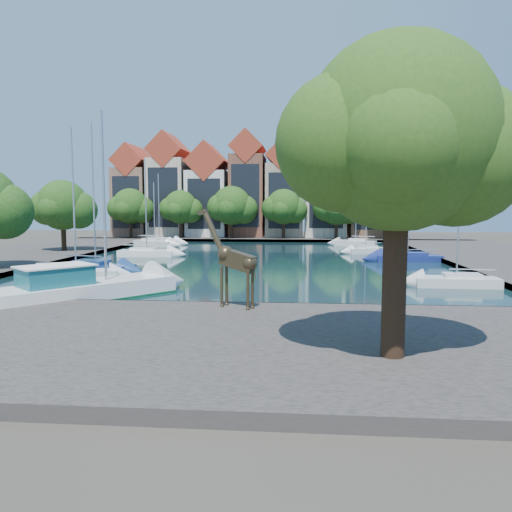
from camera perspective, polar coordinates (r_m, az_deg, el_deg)
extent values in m
plane|color=#38332B|center=(26.79, -4.46, -6.24)|extent=(160.00, 160.00, 0.00)
cube|color=black|center=(50.34, -0.04, -0.48)|extent=(38.00, 50.00, 0.08)
cube|color=#47413D|center=(20.06, -7.76, -9.70)|extent=(50.00, 14.00, 0.50)
cube|color=#47413D|center=(82.13, 1.88, 2.13)|extent=(60.00, 16.00, 0.50)
cube|color=#47413D|center=(58.06, -25.44, 0.00)|extent=(14.00, 52.00, 0.50)
cylinder|color=#332114|center=(17.31, 15.54, -2.20)|extent=(0.80, 0.80, 5.50)
sphere|color=#284E16|center=(17.30, 15.97, 13.30)|extent=(6.40, 6.40, 6.40)
sphere|color=#284E16|center=(17.97, 21.85, 10.76)|extent=(4.80, 4.80, 4.80)
sphere|color=#284E16|center=(16.63, 10.10, 12.63)|extent=(4.48, 4.48, 4.48)
cube|color=brown|center=(86.27, -13.63, 5.97)|extent=(5.39, 9.00, 11.00)
cube|color=#9F361F|center=(86.56, -13.74, 10.42)|extent=(5.44, 9.18, 5.44)
cube|color=black|center=(82.04, -14.63, 5.96)|extent=(4.40, 0.05, 8.25)
cube|color=beige|center=(84.57, -9.76, 6.56)|extent=(5.88, 9.00, 12.50)
cube|color=#9F361F|center=(85.01, -9.85, 11.67)|extent=(5.94, 9.18, 5.94)
cube|color=black|center=(80.25, -10.57, 6.59)|extent=(4.80, 0.05, 9.38)
cube|color=white|center=(83.17, -5.39, 5.95)|extent=(6.37, 9.00, 10.50)
cube|color=#9F361F|center=(83.45, -5.44, 10.54)|extent=(6.43, 9.18, 6.43)
cube|color=black|center=(78.76, -5.97, 5.95)|extent=(5.20, 0.05, 7.88)
cube|color=brown|center=(82.27, -0.91, 6.84)|extent=(5.39, 9.00, 13.00)
cube|color=#9F361F|center=(82.76, -0.92, 12.19)|extent=(5.44, 9.18, 5.44)
cube|color=black|center=(77.82, -1.24, 6.90)|extent=(4.40, 0.05, 9.75)
cube|color=tan|center=(81.88, 3.30, 6.31)|extent=(5.88, 9.00, 11.50)
cube|color=#9F361F|center=(82.24, 3.33, 11.25)|extent=(5.94, 9.18, 5.94)
cube|color=black|center=(77.40, 3.21, 6.34)|extent=(4.80, 0.05, 8.62)
cube|color=beige|center=(81.96, 7.88, 6.44)|extent=(6.37, 9.00, 12.00)
cube|color=#9F361F|center=(82.37, 7.95, 11.62)|extent=(6.43, 9.18, 6.43)
cube|color=black|center=(77.48, 8.05, 6.48)|extent=(5.20, 0.05, 9.00)
cube|color=brown|center=(82.54, 12.40, 5.84)|extent=(5.39, 9.00, 10.50)
cube|color=#9F361F|center=(82.81, 12.50, 10.31)|extent=(5.44, 9.18, 5.44)
cube|color=black|center=(78.10, 12.83, 5.83)|extent=(4.40, 0.05, 7.88)
cylinder|color=#332114|center=(80.82, -14.13, 3.21)|extent=(0.50, 0.50, 3.20)
sphere|color=#1D3710|center=(80.74, -14.19, 5.53)|extent=(5.60, 5.60, 5.60)
sphere|color=#1D3710|center=(80.50, -12.97, 5.16)|extent=(4.20, 4.20, 4.20)
sphere|color=#1D3710|center=(80.88, -15.31, 5.31)|extent=(3.92, 3.92, 3.92)
cylinder|color=#332114|center=(78.58, -8.60, 3.25)|extent=(0.50, 0.50, 3.20)
sphere|color=#1D3710|center=(78.50, -8.63, 5.55)|extent=(5.20, 5.20, 5.20)
sphere|color=#1D3710|center=(78.45, -7.46, 5.19)|extent=(3.90, 3.90, 3.90)
sphere|color=#1D3710|center=(78.46, -9.72, 5.35)|extent=(3.64, 3.64, 3.64)
cylinder|color=#332114|center=(77.11, -2.80, 3.26)|extent=(0.50, 0.50, 3.20)
sphere|color=#1D3710|center=(77.03, -2.81, 5.79)|extent=(6.00, 6.00, 6.00)
sphere|color=#1D3710|center=(77.12, -1.45, 5.35)|extent=(4.50, 4.50, 4.50)
sphere|color=#1D3710|center=(76.88, -4.07, 5.56)|extent=(4.20, 4.20, 4.20)
cylinder|color=#332114|center=(76.46, 3.17, 3.24)|extent=(0.50, 0.50, 3.20)
sphere|color=#1D3710|center=(76.38, 3.18, 5.65)|extent=(5.40, 5.40, 5.40)
sphere|color=#1D3710|center=(76.65, 4.40, 5.24)|extent=(4.05, 4.05, 4.05)
sphere|color=#1D3710|center=(76.04, 2.05, 5.45)|extent=(3.78, 3.78, 3.78)
cylinder|color=#332114|center=(76.64, 9.16, 3.18)|extent=(0.50, 0.50, 3.20)
sphere|color=#1D3710|center=(76.56, 9.20, 5.67)|extent=(5.80, 5.80, 5.80)
sphere|color=#1D3710|center=(77.01, 10.48, 5.22)|extent=(4.35, 4.35, 4.35)
sphere|color=#1D3710|center=(76.06, 8.02, 5.47)|extent=(4.06, 4.06, 4.06)
cylinder|color=#332114|center=(77.65, 15.07, 3.08)|extent=(0.50, 0.50, 3.20)
sphere|color=#1D3710|center=(77.57, 15.13, 5.41)|extent=(5.20, 5.20, 5.20)
sphere|color=#1D3710|center=(78.16, 16.21, 5.01)|extent=(3.90, 3.90, 3.90)
sphere|color=#1D3710|center=(76.93, 14.13, 5.24)|extent=(3.64, 3.64, 3.64)
sphere|color=#1D3710|center=(44.80, -26.83, 4.59)|extent=(4.50, 4.50, 4.50)
cylinder|color=#332114|center=(60.02, -21.12, 2.22)|extent=(0.54, 0.54, 3.40)
sphere|color=#1D3710|center=(59.92, -21.24, 5.45)|extent=(5.60, 5.60, 5.60)
sphere|color=#1D3710|center=(59.48, -19.64, 4.96)|extent=(4.20, 4.20, 4.20)
sphere|color=#1D3710|center=(60.26, -22.72, 5.13)|extent=(3.92, 3.92, 3.92)
cylinder|color=#3B301D|center=(25.15, -3.93, -3.52)|extent=(0.16, 0.16, 2.04)
cylinder|color=#3B301D|center=(25.50, -3.38, -3.38)|extent=(0.16, 0.16, 2.04)
cylinder|color=#3B301D|center=(24.30, -0.93, -3.83)|extent=(0.16, 0.16, 2.04)
cylinder|color=#3B301D|center=(24.66, -0.40, -3.69)|extent=(0.16, 0.16, 2.04)
cube|color=#3B301D|center=(24.68, -2.10, -0.50)|extent=(2.01, 1.36, 1.19)
cylinder|color=#3B301D|center=(25.39, -4.85, 2.66)|extent=(1.30, 0.84, 2.11)
cube|color=#3B301D|center=(25.77, -6.13, 5.00)|extent=(0.58, 0.41, 0.32)
cube|color=white|center=(30.83, -18.72, -3.56)|extent=(9.07, 9.86, 1.30)
cube|color=#165761|center=(29.97, -21.93, -2.29)|extent=(4.12, 4.27, 1.20)
cylinder|color=#B2B2B7|center=(30.98, -17.00, 6.48)|extent=(0.16, 0.16, 10.00)
cube|color=silver|center=(39.02, -19.85, -1.95)|extent=(6.13, 4.01, 0.92)
cube|color=silver|center=(38.98, -19.87, -1.50)|extent=(2.88, 2.25, 0.51)
cylinder|color=#B2B2B7|center=(38.69, -20.13, 6.06)|extent=(0.12, 0.12, 10.36)
cube|color=navy|center=(42.26, -17.83, -1.27)|extent=(6.58, 3.63, 0.97)
cube|color=navy|center=(42.22, -17.85, -0.83)|extent=(3.02, 2.14, 0.54)
cylinder|color=#B2B2B7|center=(41.96, -18.09, 6.70)|extent=(0.13, 0.13, 11.19)
cube|color=white|center=(55.01, -12.36, 0.41)|extent=(5.99, 2.13, 0.85)
cube|color=white|center=(54.99, -12.37, 0.71)|extent=(2.62, 1.48, 0.47)
cylinder|color=#B2B2B7|center=(54.77, -12.48, 5.77)|extent=(0.11, 0.11, 9.80)
cube|color=silver|center=(68.53, -11.49, 1.52)|extent=(6.23, 4.08, 0.93)
cube|color=silver|center=(68.51, -11.49, 1.78)|extent=(2.93, 2.29, 0.52)
cylinder|color=#B2B2B7|center=(68.35, -11.56, 4.97)|extent=(0.12, 0.12, 7.75)
cube|color=white|center=(70.70, -10.97, 1.64)|extent=(6.14, 2.83, 0.89)
cube|color=white|center=(70.68, -10.98, 1.88)|extent=(2.76, 1.78, 0.49)
cylinder|color=#B2B2B7|center=(70.51, -11.05, 5.54)|extent=(0.12, 0.12, 9.11)
cube|color=silver|center=(36.49, 21.92, -2.62)|extent=(5.56, 2.12, 0.83)
cube|color=silver|center=(36.45, 21.94, -2.19)|extent=(2.45, 1.43, 0.46)
cylinder|color=#B2B2B7|center=(36.13, 22.24, 5.55)|extent=(0.11, 0.11, 9.91)
cube|color=navy|center=(51.22, 16.93, -0.14)|extent=(6.54, 2.80, 0.79)
cube|color=navy|center=(51.19, 16.94, 0.16)|extent=(2.91, 1.81, 0.44)
cylinder|color=#B2B2B7|center=(50.96, 17.09, 5.47)|extent=(0.11, 0.11, 9.57)
cube|color=silver|center=(58.58, 12.43, 0.71)|extent=(4.83, 3.33, 0.80)
cube|color=silver|center=(58.56, 12.43, 0.97)|extent=(2.29, 1.84, 0.44)
cylinder|color=#B2B2B7|center=(58.37, 12.52, 4.77)|extent=(0.11, 0.11, 7.85)
cube|color=silver|center=(68.81, 11.31, 1.53)|extent=(5.77, 3.43, 0.91)
cube|color=silver|center=(68.79, 11.31, 1.78)|extent=(2.67, 1.98, 0.50)
cylinder|color=#B2B2B7|center=(68.63, 11.39, 5.52)|extent=(0.12, 0.12, 9.07)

